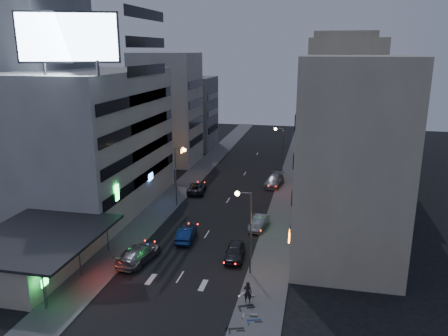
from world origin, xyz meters
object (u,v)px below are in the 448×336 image
(scooter_black_a, at_px, (244,321))
(person, at_px, (248,292))
(parked_car_left, at_px, (197,188))
(parked_car_right_near, at_px, (235,252))
(scooter_black_b, at_px, (253,298))
(parked_car_right_far, at_px, (274,181))
(scooter_silver_b, at_px, (256,289))
(road_car_silver, at_px, (138,253))
(road_car_blue, at_px, (186,234))
(scooter_silver_a, at_px, (258,308))
(parked_car_right_mid, at_px, (259,223))
(scooter_blue, at_px, (261,313))

(scooter_black_a, bearing_deg, person, -11.76)
(parked_car_left, bearing_deg, parked_car_right_near, 108.85)
(person, relative_size, scooter_black_b, 0.95)
(parked_car_right_far, relative_size, scooter_silver_b, 3.15)
(parked_car_left, relative_size, parked_car_right_far, 0.90)
(parked_car_right_far, bearing_deg, road_car_silver, -102.90)
(road_car_blue, distance_m, person, 14.04)
(road_car_silver, height_order, scooter_silver_b, road_car_silver)
(scooter_silver_a, bearing_deg, parked_car_right_mid, -0.45)
(parked_car_right_mid, xyz_separation_m, scooter_black_b, (1.80, -16.11, 0.00))
(parked_car_right_mid, distance_m, parked_car_left, 15.83)
(parked_car_right_mid, distance_m, road_car_blue, 8.92)
(road_car_silver, distance_m, person, 12.94)
(parked_car_left, height_order, scooter_black_b, parked_car_left)
(parked_car_right_mid, relative_size, scooter_black_a, 2.47)
(road_car_blue, bearing_deg, person, 123.12)
(parked_car_left, xyz_separation_m, scooter_blue, (13.59, -29.51, -0.06))
(person, relative_size, scooter_blue, 1.09)
(person, distance_m, scooter_black_a, 3.48)
(road_car_silver, height_order, person, person)
(parked_car_right_mid, height_order, scooter_blue, parked_car_right_mid)
(parked_car_right_mid, height_order, parked_car_left, parked_car_right_mid)
(road_car_blue, bearing_deg, parked_car_right_near, 146.64)
(road_car_blue, xyz_separation_m, scooter_black_b, (9.23, -11.18, -0.04))
(parked_car_right_near, relative_size, scooter_blue, 2.59)
(road_car_silver, height_order, scooter_black_a, road_car_silver)
(parked_car_left, relative_size, person, 2.70)
(road_car_blue, distance_m, scooter_silver_b, 13.44)
(road_car_silver, height_order, scooter_blue, road_car_silver)
(scooter_black_a, bearing_deg, scooter_silver_a, -37.92)
(parked_car_right_far, bearing_deg, scooter_black_b, -79.06)
(parked_car_right_mid, xyz_separation_m, parked_car_left, (-10.88, 11.50, -0.02))
(road_car_silver, xyz_separation_m, scooter_silver_b, (12.38, -3.89, -0.19))
(parked_car_right_mid, distance_m, scooter_black_a, 19.44)
(parked_car_right_mid, relative_size, scooter_black_b, 2.22)
(parked_car_left, height_order, scooter_silver_a, parked_car_left)
(parked_car_right_far, relative_size, person, 3.01)
(parked_car_right_mid, bearing_deg, parked_car_right_near, -91.02)
(person, distance_m, scooter_black_b, 0.64)
(scooter_silver_b, bearing_deg, parked_car_right_far, 15.41)
(parked_car_right_near, bearing_deg, scooter_silver_a, -72.25)
(scooter_blue, bearing_deg, scooter_black_a, 121.84)
(road_car_silver, bearing_deg, road_car_blue, -108.97)
(parked_car_right_far, xyz_separation_m, road_car_silver, (-10.60, -28.00, 0.03))
(parked_car_right_near, bearing_deg, road_car_blue, 148.15)
(parked_car_right_near, height_order, parked_car_left, parked_car_right_near)
(person, bearing_deg, scooter_silver_a, 125.04)
(road_car_silver, bearing_deg, person, 166.02)
(person, distance_m, scooter_blue, 2.55)
(parked_car_right_far, height_order, person, person)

